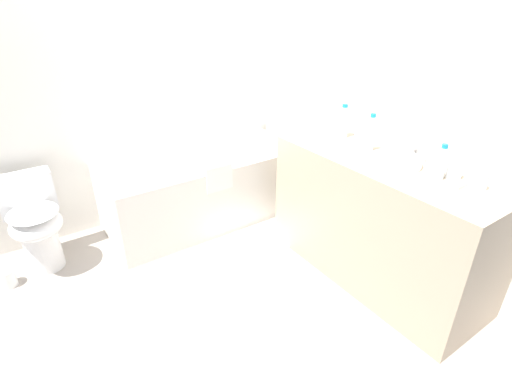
% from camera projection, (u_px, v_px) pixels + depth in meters
% --- Properties ---
extents(ground_plane, '(3.81, 3.81, 0.00)m').
position_uv_depth(ground_plane, '(203.00, 298.00, 2.47)').
color(ground_plane, '#9E9389').
extents(wall_back_tiled, '(3.21, 0.10, 2.56)m').
position_uv_depth(wall_back_tiled, '(110.00, 64.00, 2.85)').
color(wall_back_tiled, silver).
rests_on(wall_back_tiled, ground_plane).
extents(wall_right_mirror, '(0.10, 2.93, 2.56)m').
position_uv_depth(wall_right_mirror, '(381.00, 71.00, 2.61)').
color(wall_right_mirror, silver).
rests_on(wall_right_mirror, ground_plane).
extents(bathtub, '(1.63, 0.72, 1.28)m').
position_uv_depth(bathtub, '(205.00, 185.00, 3.25)').
color(bathtub, white).
rests_on(bathtub, ground_plane).
extents(toilet, '(0.35, 0.49, 0.67)m').
position_uv_depth(toilet, '(35.00, 223.00, 2.62)').
color(toilet, white).
rests_on(toilet, ground_plane).
extents(vanity_counter, '(0.59, 1.46, 0.85)m').
position_uv_depth(vanity_counter, '(379.00, 220.00, 2.52)').
color(vanity_counter, tan).
rests_on(vanity_counter, ground_plane).
extents(sink_basin, '(0.29, 0.29, 0.05)m').
position_uv_depth(sink_basin, '(396.00, 161.00, 2.24)').
color(sink_basin, white).
rests_on(sink_basin, vanity_counter).
extents(sink_faucet, '(0.10, 0.15, 0.07)m').
position_uv_depth(sink_faucet, '(415.00, 154.00, 2.33)').
color(sink_faucet, '#BBBBC0').
rests_on(sink_faucet, vanity_counter).
extents(water_bottle_0, '(0.06, 0.06, 0.20)m').
position_uv_depth(water_bottle_0, '(441.00, 163.00, 2.04)').
color(water_bottle_0, silver).
rests_on(water_bottle_0, vanity_counter).
extents(water_bottle_1, '(0.06, 0.06, 0.24)m').
position_uv_depth(water_bottle_1, '(371.00, 134.00, 2.40)').
color(water_bottle_1, silver).
rests_on(water_bottle_1, vanity_counter).
extents(water_bottle_2, '(0.07, 0.07, 0.23)m').
position_uv_depth(water_bottle_2, '(343.00, 122.00, 2.65)').
color(water_bottle_2, silver).
rests_on(water_bottle_2, vanity_counter).
extents(drinking_glass_0, '(0.07, 0.07, 0.08)m').
position_uv_depth(drinking_glass_0, '(481.00, 181.00, 1.96)').
color(drinking_glass_0, white).
rests_on(drinking_glass_0, vanity_counter).
extents(drinking_glass_1, '(0.07, 0.07, 0.10)m').
position_uv_depth(drinking_glass_1, '(360.00, 140.00, 2.49)').
color(drinking_glass_1, white).
rests_on(drinking_glass_1, vanity_counter).
extents(drinking_glass_2, '(0.08, 0.08, 0.09)m').
position_uv_depth(drinking_glass_2, '(455.00, 170.00, 2.07)').
color(drinking_glass_2, white).
rests_on(drinking_glass_2, vanity_counter).
extents(drinking_glass_3, '(0.07, 0.07, 0.09)m').
position_uv_depth(drinking_glass_3, '(331.00, 126.00, 2.78)').
color(drinking_glass_3, white).
rests_on(drinking_glass_3, vanity_counter).
extents(soap_dish, '(0.09, 0.06, 0.02)m').
position_uv_depth(soap_dish, '(457.00, 184.00, 1.99)').
color(soap_dish, white).
rests_on(soap_dish, vanity_counter).
extents(bath_mat, '(0.59, 0.39, 0.01)m').
position_uv_depth(bath_mat, '(259.00, 241.00, 3.03)').
color(bath_mat, white).
rests_on(bath_mat, ground_plane).
extents(toilet_paper_roll, '(0.11, 0.11, 0.12)m').
position_uv_depth(toilet_paper_roll, '(7.00, 278.00, 2.55)').
color(toilet_paper_roll, white).
rests_on(toilet_paper_roll, ground_plane).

